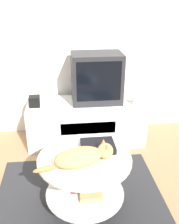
% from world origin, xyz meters
% --- Properties ---
extents(ground_plane, '(12.00, 12.00, 0.00)m').
position_xyz_m(ground_plane, '(0.00, 0.00, 0.00)').
color(ground_plane, '#93704C').
extents(wall_back, '(8.00, 0.05, 2.60)m').
position_xyz_m(wall_back, '(0.00, 1.46, 1.30)').
color(wall_back, silver).
rests_on(wall_back, ground_plane).
extents(rug, '(1.41, 1.46, 0.02)m').
position_xyz_m(rug, '(0.00, 0.00, 0.01)').
color(rug, '#28282B').
rests_on(rug, ground_plane).
extents(tv_stand, '(1.31, 0.50, 0.48)m').
position_xyz_m(tv_stand, '(0.15, 1.12, 0.24)').
color(tv_stand, silver).
rests_on(tv_stand, ground_plane).
extents(tv, '(0.54, 0.35, 0.54)m').
position_xyz_m(tv, '(0.27, 1.16, 0.76)').
color(tv, '#232326').
rests_on(tv, tv_stand).
extents(speaker, '(0.11, 0.11, 0.11)m').
position_xyz_m(speaker, '(-0.41, 1.09, 0.54)').
color(speaker, black).
rests_on(speaker, tv_stand).
extents(mug, '(0.08, 0.08, 0.09)m').
position_xyz_m(mug, '(0.69, 1.01, 0.53)').
color(mug, white).
rests_on(mug, tv_stand).
extents(coffee_table, '(0.70, 0.70, 0.48)m').
position_xyz_m(coffee_table, '(0.04, 0.05, 0.33)').
color(coffee_table, '#B2B2B7').
rests_on(coffee_table, rug).
extents(dvd_box, '(0.26, 0.20, 0.04)m').
position_xyz_m(dvd_box, '(0.15, 0.16, 0.52)').
color(dvd_box, black).
rests_on(dvd_box, coffee_table).
extents(cat, '(0.58, 0.29, 0.14)m').
position_xyz_m(cat, '(0.01, -0.02, 0.56)').
color(cat, tan).
rests_on(cat, coffee_table).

